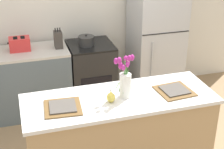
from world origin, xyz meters
TOP-DOWN VIEW (x-y plane):
  - back_wall at (0.00, 2.00)m, footprint 5.20×0.08m
  - kitchen_island at (0.00, 0.00)m, footprint 1.80×0.66m
  - back_counter at (-1.06, 1.60)m, footprint 1.68×0.60m
  - stove_range at (0.10, 1.60)m, footprint 0.60×0.61m
  - refrigerator at (1.05, 1.60)m, footprint 0.68×0.67m
  - flower_vase at (0.05, 0.01)m, footprint 0.18×0.14m
  - pear_figurine at (-0.10, -0.06)m, footprint 0.08×0.08m
  - plate_setting_left at (-0.54, -0.04)m, footprint 0.35×0.35m
  - plate_setting_right at (0.54, -0.04)m, footprint 0.35×0.35m
  - toaster at (-0.82, 1.64)m, footprint 0.28×0.18m
  - cooking_pot at (0.04, 1.57)m, footprint 0.21×0.21m
  - knife_block at (-0.33, 1.60)m, footprint 0.10×0.14m

SIDE VIEW (x-z plane):
  - stove_range at x=0.10m, z-range 0.00..0.90m
  - back_counter at x=-1.06m, z-range 0.00..0.90m
  - kitchen_island at x=0.00m, z-range 0.00..0.96m
  - refrigerator at x=1.05m, z-range 0.00..1.72m
  - cooking_pot at x=0.04m, z-range 0.89..1.04m
  - plate_setting_left at x=-0.54m, z-range 0.95..0.98m
  - plate_setting_right at x=0.54m, z-range 0.95..0.98m
  - toaster at x=-0.82m, z-range 0.90..1.07m
  - pear_figurine at x=-0.10m, z-range 0.94..1.07m
  - knife_block at x=-0.33m, z-range 0.87..1.14m
  - flower_vase at x=0.05m, z-range 0.92..1.34m
  - back_wall at x=0.00m, z-range 0.00..2.70m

